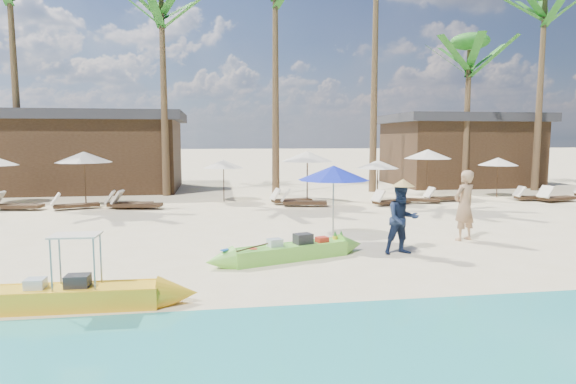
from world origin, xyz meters
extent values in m
plane|color=beige|center=(0.00, 0.00, 0.00)|extent=(240.00, 240.00, 0.00)
cube|color=tan|center=(0.00, -5.00, 0.00)|extent=(240.00, 4.50, 0.01)
cube|color=#71CE3F|center=(0.74, 0.65, 0.17)|extent=(2.94, 1.50, 0.35)
cube|color=white|center=(0.74, 0.65, 0.19)|extent=(2.51, 1.21, 0.16)
cube|color=#262628|center=(1.09, 0.77, 0.43)|extent=(0.49, 0.43, 0.32)
cube|color=silver|center=(0.38, 0.58, 0.40)|extent=(0.39, 0.36, 0.26)
cube|color=red|center=(1.58, 0.89, 0.37)|extent=(0.33, 0.30, 0.20)
cylinder|color=red|center=(-0.14, 0.41, 0.31)|extent=(0.20, 0.20, 0.08)
cylinder|color=#262628|center=(-0.33, 0.25, 0.31)|extent=(0.18, 0.18, 0.07)
sphere|color=tan|center=(-0.60, 0.20, 0.35)|extent=(0.16, 0.16, 0.16)
cylinder|color=yellow|center=(1.98, 1.14, 0.35)|extent=(0.13, 0.13, 0.16)
cylinder|color=yellow|center=(2.15, 1.20, 0.35)|extent=(0.13, 0.13, 0.16)
cube|color=yellow|center=(-3.51, -2.02, 0.18)|extent=(3.08, 0.72, 0.37)
cube|color=white|center=(-3.51, -2.02, 0.20)|extent=(2.65, 0.53, 0.17)
cube|color=#262628|center=(-3.32, -2.03, 0.43)|extent=(0.39, 0.32, 0.29)
cube|color=silver|center=(-3.99, -2.01, 0.41)|extent=(0.32, 0.28, 0.25)
cube|color=beige|center=(-3.32, -2.03, 1.26)|extent=(0.79, 0.55, 0.03)
imported|color=tan|center=(5.93, 2.04, 0.99)|extent=(0.85, 0.71, 1.99)
imported|color=#15203A|center=(3.58, 0.77, 0.88)|extent=(0.88, 0.70, 1.76)
cylinder|color=#99999E|center=(2.26, 2.47, 1.03)|extent=(0.04, 0.04, 2.06)
cone|color=#1322B4|center=(2.26, 2.47, 1.92)|extent=(1.98, 1.98, 0.40)
cube|color=#3A2718|center=(-8.76, 10.09, 0.16)|extent=(1.92, 0.87, 0.13)
cylinder|color=#3A2718|center=(-6.29, 10.51, 1.13)|extent=(0.06, 0.06, 2.25)
cone|color=beige|center=(-6.29, 10.51, 2.10)|extent=(2.25, 2.25, 0.45)
cube|color=#3A2718|center=(-6.54, 10.04, 0.15)|extent=(1.81, 1.11, 0.12)
cube|color=beige|center=(-7.25, 9.78, 0.46)|extent=(0.55, 0.65, 0.50)
cube|color=#3A2718|center=(-4.43, 10.08, 0.16)|extent=(1.82, 0.62, 0.13)
cube|color=beige|center=(-5.22, 10.06, 0.48)|extent=(0.42, 0.59, 0.53)
cylinder|color=#3A2718|center=(-0.56, 11.49, 0.92)|extent=(0.05, 0.05, 1.85)
cone|color=beige|center=(-0.56, 11.49, 1.72)|extent=(1.85, 1.85, 0.37)
cube|color=#3A2718|center=(-4.06, 9.68, 0.17)|extent=(1.96, 0.90, 0.13)
cube|color=beige|center=(-4.89, 9.81, 0.50)|extent=(0.51, 0.67, 0.55)
cylinder|color=#3A2718|center=(3.00, 9.95, 1.13)|extent=(0.06, 0.06, 2.25)
cone|color=beige|center=(3.00, 9.95, 2.10)|extent=(2.25, 2.25, 0.45)
cube|color=#3A2718|center=(2.37, 10.29, 0.15)|extent=(1.80, 0.87, 0.12)
cube|color=beige|center=(1.62, 10.14, 0.46)|extent=(0.48, 0.62, 0.50)
cube|color=#3A2718|center=(2.79, 9.39, 0.16)|extent=(1.92, 0.95, 0.13)
cube|color=beige|center=(2.00, 9.55, 0.49)|extent=(0.52, 0.67, 0.54)
cylinder|color=#3A2718|center=(6.22, 10.10, 0.92)|extent=(0.05, 0.05, 1.85)
cone|color=beige|center=(6.22, 10.10, 1.72)|extent=(1.85, 1.85, 0.37)
cube|color=#3A2718|center=(6.56, 9.20, 0.15)|extent=(1.78, 1.09, 0.12)
cube|color=beige|center=(5.85, 8.95, 0.45)|extent=(0.54, 0.64, 0.49)
cube|color=#3A2718|center=(8.05, 9.62, 0.14)|extent=(1.72, 1.03, 0.12)
cube|color=beige|center=(7.36, 9.85, 0.43)|extent=(0.52, 0.62, 0.48)
cylinder|color=#3A2718|center=(9.26, 11.61, 1.13)|extent=(0.06, 0.06, 2.27)
cone|color=beige|center=(9.26, 11.61, 2.11)|extent=(2.27, 2.27, 0.45)
cube|color=#3A2718|center=(9.34, 9.98, 0.15)|extent=(1.68, 0.64, 0.12)
cube|color=beige|center=(8.62, 9.94, 0.44)|extent=(0.40, 0.56, 0.48)
cylinder|color=#3A2718|center=(12.62, 11.04, 0.94)|extent=(0.05, 0.05, 1.88)
cone|color=beige|center=(12.62, 11.04, 1.75)|extent=(1.88, 1.88, 0.38)
cube|color=#3A2718|center=(13.60, 9.62, 0.15)|extent=(1.68, 0.62, 0.12)
cube|color=beige|center=(12.87, 9.66, 0.44)|extent=(0.40, 0.55, 0.48)
cube|color=#3A2718|center=(14.42, 9.08, 0.16)|extent=(1.95, 1.01, 0.13)
cube|color=beige|center=(13.62, 8.89, 0.49)|extent=(0.54, 0.68, 0.54)
cone|color=brown|center=(-10.45, 15.08, 5.45)|extent=(0.40, 0.40, 10.89)
cone|color=brown|center=(-3.36, 14.27, 5.04)|extent=(0.40, 0.40, 10.08)
cone|color=brown|center=(2.15, 14.01, 5.63)|extent=(0.40, 0.40, 11.26)
cone|color=brown|center=(7.45, 14.38, 6.58)|extent=(0.40, 0.40, 13.16)
cone|color=brown|center=(12.84, 14.52, 4.04)|extent=(0.40, 0.40, 8.07)
ellipsoid|color=#1E681A|center=(12.84, 14.52, 8.07)|extent=(2.08, 2.08, 0.88)
cone|color=brown|center=(16.57, 13.68, 5.32)|extent=(0.40, 0.40, 10.64)
cube|color=#3A2718|center=(-8.00, 17.50, 1.90)|extent=(10.00, 6.00, 3.80)
cube|color=#2D2D33|center=(-8.00, 17.50, 4.05)|extent=(10.80, 6.60, 0.50)
cube|color=#3A2718|center=(14.00, 17.50, 1.90)|extent=(8.00, 6.00, 3.80)
cube|color=#2D2D33|center=(14.00, 17.50, 4.05)|extent=(8.80, 6.60, 0.50)
camera|label=1|loc=(-1.01, -10.39, 2.87)|focal=30.00mm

